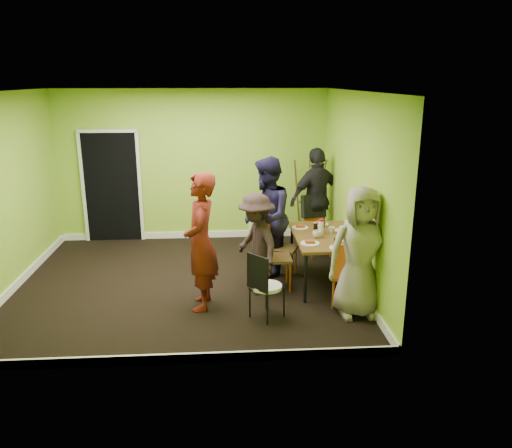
{
  "coord_description": "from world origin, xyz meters",
  "views": [
    {
      "loc": [
        0.57,
        -7.03,
        2.96
      ],
      "look_at": [
        1.04,
        0.0,
        0.9
      ],
      "focal_mm": 35.0,
      "sensor_mm": 36.0,
      "label": 1
    }
  ],
  "objects_px": {
    "dining_table": "(325,238)",
    "person_front_end": "(360,252)",
    "chair_back_end": "(314,212)",
    "person_left_far": "(267,217)",
    "chair_front_end": "(347,271)",
    "orange_bottle": "(320,228)",
    "person_standing": "(201,242)",
    "chair_left_far": "(278,242)",
    "blue_bottle": "(347,234)",
    "chair_left_near": "(271,252)",
    "thermos": "(321,228)",
    "person_left_near": "(257,244)",
    "person_back_end": "(317,199)",
    "easel": "(308,200)",
    "chair_bentwood": "(264,283)"
  },
  "relations": [
    {
      "from": "blue_bottle",
      "to": "person_left_far",
      "type": "height_order",
      "value": "person_left_far"
    },
    {
      "from": "chair_front_end",
      "to": "person_back_end",
      "type": "height_order",
      "value": "person_back_end"
    },
    {
      "from": "person_standing",
      "to": "chair_back_end",
      "type": "bearing_deg",
      "value": 139.71
    },
    {
      "from": "chair_left_far",
      "to": "person_standing",
      "type": "xyz_separation_m",
      "value": [
        -1.13,
        -1.04,
        0.37
      ]
    },
    {
      "from": "person_left_near",
      "to": "chair_bentwood",
      "type": "bearing_deg",
      "value": -20.58
    },
    {
      "from": "dining_table",
      "to": "chair_left_near",
      "type": "height_order",
      "value": "chair_left_near"
    },
    {
      "from": "dining_table",
      "to": "person_left_far",
      "type": "bearing_deg",
      "value": 154.18
    },
    {
      "from": "chair_bentwood",
      "to": "person_back_end",
      "type": "xyz_separation_m",
      "value": [
        1.16,
        2.69,
        0.42
      ]
    },
    {
      "from": "chair_left_far",
      "to": "chair_back_end",
      "type": "relative_size",
      "value": 0.95
    },
    {
      "from": "person_standing",
      "to": "chair_bentwood",
      "type": "bearing_deg",
      "value": 64.11
    },
    {
      "from": "easel",
      "to": "person_back_end",
      "type": "relative_size",
      "value": 0.85
    },
    {
      "from": "chair_front_end",
      "to": "blue_bottle",
      "type": "xyz_separation_m",
      "value": [
        0.12,
        0.55,
        0.34
      ]
    },
    {
      "from": "chair_left_near",
      "to": "easel",
      "type": "distance_m",
      "value": 2.47
    },
    {
      "from": "orange_bottle",
      "to": "chair_bentwood",
      "type": "bearing_deg",
      "value": -126.22
    },
    {
      "from": "thermos",
      "to": "orange_bottle",
      "type": "height_order",
      "value": "thermos"
    },
    {
      "from": "dining_table",
      "to": "person_front_end",
      "type": "height_order",
      "value": "person_front_end"
    },
    {
      "from": "chair_left_far",
      "to": "person_left_near",
      "type": "distance_m",
      "value": 0.73
    },
    {
      "from": "chair_left_far",
      "to": "blue_bottle",
      "type": "xyz_separation_m",
      "value": [
        0.9,
        -0.65,
        0.31
      ]
    },
    {
      "from": "blue_bottle",
      "to": "person_standing",
      "type": "bearing_deg",
      "value": -169.01
    },
    {
      "from": "easel",
      "to": "blue_bottle",
      "type": "bearing_deg",
      "value": -86.94
    },
    {
      "from": "chair_front_end",
      "to": "blue_bottle",
      "type": "relative_size",
      "value": 4.26
    },
    {
      "from": "orange_bottle",
      "to": "person_front_end",
      "type": "height_order",
      "value": "person_front_end"
    },
    {
      "from": "chair_bentwood",
      "to": "person_standing",
      "type": "distance_m",
      "value": 0.99
    },
    {
      "from": "orange_bottle",
      "to": "person_left_near",
      "type": "xyz_separation_m",
      "value": [
        -0.99,
        -0.46,
        -0.07
      ]
    },
    {
      "from": "chair_left_far",
      "to": "chair_front_end",
      "type": "relative_size",
      "value": 1.06
    },
    {
      "from": "blue_bottle",
      "to": "chair_left_near",
      "type": "bearing_deg",
      "value": 170.7
    },
    {
      "from": "chair_left_near",
      "to": "person_front_end",
      "type": "bearing_deg",
      "value": 47.35
    },
    {
      "from": "chair_back_end",
      "to": "person_left_far",
      "type": "height_order",
      "value": "person_left_far"
    },
    {
      "from": "thermos",
      "to": "blue_bottle",
      "type": "distance_m",
      "value": 0.48
    },
    {
      "from": "chair_front_end",
      "to": "chair_bentwood",
      "type": "distance_m",
      "value": 1.15
    },
    {
      "from": "person_front_end",
      "to": "chair_back_end",
      "type": "bearing_deg",
      "value": 91.61
    },
    {
      "from": "chair_bentwood",
      "to": "person_front_end",
      "type": "relative_size",
      "value": 0.52
    },
    {
      "from": "thermos",
      "to": "person_standing",
      "type": "bearing_deg",
      "value": -156.1
    },
    {
      "from": "chair_bentwood",
      "to": "person_back_end",
      "type": "height_order",
      "value": "person_back_end"
    },
    {
      "from": "chair_front_end",
      "to": "chair_back_end",
      "type": "bearing_deg",
      "value": 106.74
    },
    {
      "from": "chair_back_end",
      "to": "chair_front_end",
      "type": "distance_m",
      "value": 2.28
    },
    {
      "from": "chair_left_near",
      "to": "chair_front_end",
      "type": "bearing_deg",
      "value": 51.44
    },
    {
      "from": "dining_table",
      "to": "orange_bottle",
      "type": "relative_size",
      "value": 16.87
    },
    {
      "from": "chair_front_end",
      "to": "orange_bottle",
      "type": "xyz_separation_m",
      "value": [
        -0.16,
        1.06,
        0.28
      ]
    },
    {
      "from": "chair_front_end",
      "to": "blue_bottle",
      "type": "bearing_deg",
      "value": 93.5
    },
    {
      "from": "chair_left_far",
      "to": "person_front_end",
      "type": "height_order",
      "value": "person_front_end"
    },
    {
      "from": "chair_left_near",
      "to": "person_left_far",
      "type": "relative_size",
      "value": 0.53
    },
    {
      "from": "thermos",
      "to": "person_left_far",
      "type": "bearing_deg",
      "value": 155.73
    },
    {
      "from": "chair_left_near",
      "to": "easel",
      "type": "bearing_deg",
      "value": 157.28
    },
    {
      "from": "thermos",
      "to": "chair_left_near",
      "type": "bearing_deg",
      "value": -165.07
    },
    {
      "from": "thermos",
      "to": "person_back_end",
      "type": "distance_m",
      "value": 1.53
    },
    {
      "from": "person_left_near",
      "to": "person_back_end",
      "type": "xyz_separation_m",
      "value": [
        1.2,
        1.84,
        0.18
      ]
    },
    {
      "from": "dining_table",
      "to": "chair_back_end",
      "type": "height_order",
      "value": "chair_back_end"
    },
    {
      "from": "orange_bottle",
      "to": "person_front_end",
      "type": "distance_m",
      "value": 1.29
    },
    {
      "from": "person_left_far",
      "to": "person_front_end",
      "type": "distance_m",
      "value": 1.82
    }
  ]
}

